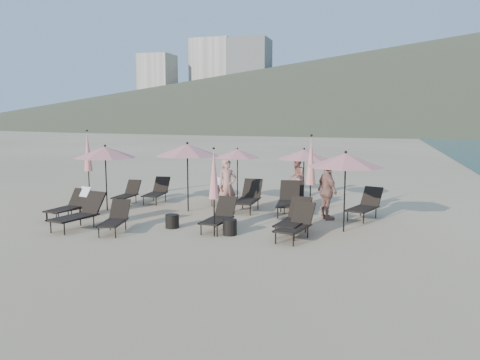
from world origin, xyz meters
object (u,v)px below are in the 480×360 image
(umbrella_open_1, at_px, (187,150))
(beachgoer_a, at_px, (227,186))
(lounger_5, at_px, (296,223))
(lounger_8, at_px, (220,191))
(lounger_10, at_px, (294,197))
(umbrella_open_2, at_px, (346,160))
(lounger_2, at_px, (115,218))
(lounger_13, at_px, (289,199))
(umbrella_closed_2, at_px, (88,152))
(side_table_1, at_px, (230,227))
(umbrella_open_4, at_px, (304,154))
(lounger_6, at_px, (128,193))
(side_table_0, at_px, (172,221))
(lounger_9, at_px, (248,197))
(lounger_12, at_px, (69,205))
(beachgoer_b, at_px, (297,177))
(lounger_7, at_px, (157,191))
(umbrella_open_3, at_px, (237,153))
(umbrella_closed_0, at_px, (214,175))
(umbrella_closed_1, at_px, (311,161))
(lounger_0, at_px, (72,204))
(beachgoer_c, at_px, (327,191))
(umbrella_open_0, at_px, (105,152))
(lounger_11, at_px, (365,205))
(lounger_1, at_px, (80,213))
(lounger_3, at_px, (219,216))

(umbrella_open_1, height_order, beachgoer_a, umbrella_open_1)
(lounger_5, bearing_deg, lounger_8, 142.01)
(lounger_10, distance_m, umbrella_open_2, 3.90)
(lounger_2, bearing_deg, lounger_13, 30.23)
(umbrella_open_1, xyz_separation_m, umbrella_closed_2, (-4.57, 0.70, -0.19))
(umbrella_closed_2, height_order, side_table_1, umbrella_closed_2)
(lounger_5, relative_size, umbrella_open_4, 0.78)
(lounger_6, distance_m, side_table_0, 4.76)
(lounger_6, bearing_deg, lounger_5, -28.09)
(lounger_9, height_order, lounger_12, lounger_9)
(umbrella_open_1, distance_m, umbrella_closed_2, 4.63)
(lounger_10, height_order, side_table_1, lounger_10)
(lounger_5, height_order, beachgoer_b, beachgoer_b)
(lounger_8, bearing_deg, umbrella_closed_2, 179.98)
(lounger_5, bearing_deg, umbrella_closed_2, 171.53)
(lounger_8, distance_m, lounger_9, 1.95)
(beachgoer_b, bearing_deg, lounger_13, -5.04)
(lounger_5, height_order, side_table_0, lounger_5)
(lounger_6, bearing_deg, lounger_7, 30.42)
(lounger_8, distance_m, lounger_12, 5.68)
(umbrella_open_3, relative_size, beachgoer_a, 1.11)
(umbrella_closed_0, distance_m, umbrella_closed_1, 3.54)
(umbrella_open_1, height_order, side_table_1, umbrella_open_1)
(lounger_0, distance_m, umbrella_open_3, 6.88)
(side_table_1, bearing_deg, lounger_6, 146.41)
(lounger_0, relative_size, lounger_10, 0.93)
(lounger_2, xyz_separation_m, beachgoer_c, (5.64, 3.53, 0.54))
(lounger_6, relative_size, lounger_12, 0.94)
(umbrella_closed_0, relative_size, umbrella_closed_2, 0.87)
(beachgoer_a, height_order, beachgoer_b, beachgoer_a)
(lounger_0, height_order, umbrella_open_0, umbrella_open_0)
(side_table_0, bearing_deg, beachgoer_b, 69.55)
(lounger_12, height_order, umbrella_closed_2, umbrella_closed_2)
(beachgoer_a, relative_size, beachgoer_b, 1.13)
(beachgoer_c, bearing_deg, lounger_7, 43.35)
(umbrella_closed_2, bearing_deg, lounger_9, 0.60)
(umbrella_closed_2, bearing_deg, umbrella_open_0, -39.59)
(umbrella_open_2, xyz_separation_m, umbrella_closed_1, (-1.16, 1.09, -0.15))
(lounger_7, xyz_separation_m, lounger_11, (7.99, -0.75, 0.02))
(umbrella_open_3, distance_m, beachgoer_c, 5.25)
(umbrella_open_2, height_order, umbrella_open_4, umbrella_open_2)
(side_table_0, distance_m, beachgoer_c, 5.06)
(lounger_11, height_order, umbrella_open_2, umbrella_open_2)
(lounger_5, xyz_separation_m, umbrella_open_1, (-4.37, 2.71, 1.75))
(lounger_1, relative_size, beachgoer_b, 1.12)
(lounger_7, distance_m, umbrella_open_4, 5.92)
(lounger_3, relative_size, umbrella_closed_2, 0.57)
(umbrella_open_0, bearing_deg, lounger_9, 17.31)
(lounger_12, xyz_separation_m, umbrella_closed_0, (5.47, -0.89, 1.31))
(lounger_1, relative_size, lounger_7, 1.11)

